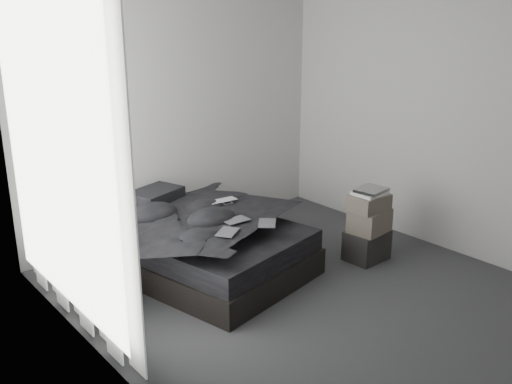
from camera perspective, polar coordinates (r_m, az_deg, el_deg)
floor at (r=5.01m, az=5.92°, el=-10.38°), size 3.60×4.20×0.01m
wall_back at (r=6.16m, az=-7.77°, el=7.73°), size 3.60×0.01×2.60m
wall_left at (r=3.53m, az=-14.47°, el=-0.17°), size 0.01×4.20×2.60m
wall_right at (r=5.95m, az=18.74°, el=6.60°), size 0.01×4.20×2.60m
window_left at (r=4.33m, az=-19.43°, el=3.33°), size 0.02×2.00×2.30m
curtain_left at (r=4.36m, az=-18.73°, el=2.56°), size 0.06×2.12×2.48m
bed at (r=5.41m, az=-5.08°, el=-6.70°), size 1.69×2.03×0.24m
mattress at (r=5.32m, az=-5.14°, el=-4.57°), size 1.63×1.97×0.19m
duvet at (r=5.22m, az=-4.86°, el=-2.65°), size 1.61×1.77×0.21m
pillow_lower at (r=5.72m, az=-10.53°, el=-1.53°), size 0.60×0.47×0.12m
pillow_upper at (r=5.71m, az=-10.02°, el=-0.30°), size 0.59×0.48×0.11m
laptop at (r=5.47m, az=-3.17°, el=-0.39°), size 0.31×0.21×0.02m
comic_a at (r=4.76m, az=-2.89°, el=-3.29°), size 0.27×0.25×0.01m
comic_b at (r=5.02m, az=-2.03°, el=-2.07°), size 0.23×0.15×0.01m
comic_c at (r=4.95m, az=1.12°, el=-2.31°), size 0.26×0.27×0.01m
side_stand at (r=4.79m, az=-15.06°, el=-7.12°), size 0.42×0.42×0.78m
papers at (r=4.64m, az=-15.27°, el=-2.68°), size 0.33×0.27×0.02m
floor_books at (r=5.06m, az=-14.04°, el=-9.64°), size 0.18×0.23×0.14m
box_lower at (r=5.73m, az=11.00°, el=-5.25°), size 0.41×0.33×0.29m
box_mid at (r=5.64m, az=11.28°, el=-2.83°), size 0.40×0.33×0.22m
box_upper at (r=5.57m, az=11.22°, el=-1.01°), size 0.36×0.29×0.16m
art_book_white at (r=5.55m, az=11.33°, el=-0.09°), size 0.31×0.25×0.03m
art_book_snake at (r=5.54m, az=11.47°, el=0.20°), size 0.32×0.27×0.03m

